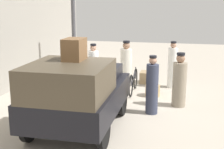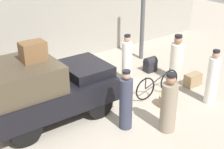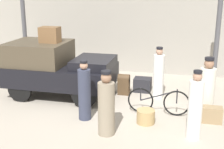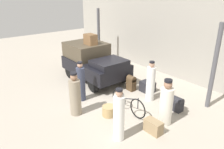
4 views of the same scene
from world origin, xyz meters
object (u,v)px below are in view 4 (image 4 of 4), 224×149
(bicycle, at_px, (128,103))
(porter_lifting_near_truck, at_px, (166,104))
(truck, at_px, (93,61))
(trunk_umber_medium, at_px, (153,127))
(wicker_basket, at_px, (109,111))
(porter_standing_middle, at_px, (119,117))
(porter_carrying_trunk, at_px, (151,83))
(trunk_barrel_dark, at_px, (177,104))
(suitcase_tan_flat, at_px, (131,83))
(porter_with_bicycle, at_px, (75,96))
(conductor_in_dark_uniform, at_px, (81,83))
(trunk_on_truck_roof, at_px, (90,39))
(trunk_large_brown, at_px, (147,87))

(bicycle, distance_m, porter_lifting_near_truck, 1.44)
(truck, relative_size, trunk_umber_medium, 5.82)
(wicker_basket, relative_size, trunk_umber_medium, 0.82)
(porter_standing_middle, bearing_deg, truck, 154.51)
(bicycle, relative_size, porter_lifting_near_truck, 1.08)
(porter_standing_middle, bearing_deg, porter_carrying_trunk, 112.86)
(trunk_barrel_dark, relative_size, suitcase_tan_flat, 0.80)
(porter_with_bicycle, relative_size, trunk_umber_medium, 2.76)
(trunk_umber_medium, bearing_deg, bicycle, 171.40)
(porter_lifting_near_truck, bearing_deg, bicycle, -159.61)
(truck, relative_size, trunk_barrel_dark, 6.13)
(conductor_in_dark_uniform, height_order, trunk_barrel_dark, conductor_in_dark_uniform)
(trunk_barrel_dark, bearing_deg, trunk_umber_medium, -78.34)
(bicycle, bearing_deg, conductor_in_dark_uniform, -156.84)
(bicycle, relative_size, trunk_on_truck_roof, 2.84)
(porter_standing_middle, distance_m, suitcase_tan_flat, 3.51)
(porter_lifting_near_truck, bearing_deg, trunk_umber_medium, -81.29)
(bicycle, xyz_separation_m, trunk_on_truck_roof, (-3.59, 0.82, 1.63))
(truck, relative_size, trunk_on_truck_roof, 5.55)
(porter_carrying_trunk, bearing_deg, porter_lifting_near_truck, -31.10)
(bicycle, distance_m, trunk_on_truck_roof, 4.03)
(porter_with_bicycle, bearing_deg, truck, 134.37)
(trunk_on_truck_roof, bearing_deg, porter_with_bicycle, -43.64)
(suitcase_tan_flat, bearing_deg, porter_standing_middle, -49.85)
(trunk_on_truck_roof, bearing_deg, porter_standing_middle, -24.67)
(conductor_in_dark_uniform, height_order, porter_standing_middle, porter_standing_middle)
(wicker_basket, relative_size, porter_with_bicycle, 0.30)
(suitcase_tan_flat, relative_size, trunk_umber_medium, 1.19)
(bicycle, height_order, suitcase_tan_flat, bicycle)
(conductor_in_dark_uniform, bearing_deg, trunk_umber_medium, 10.25)
(porter_with_bicycle, xyz_separation_m, trunk_umber_medium, (2.53, 1.33, -0.52))
(porter_lifting_near_truck, distance_m, trunk_barrel_dark, 1.13)
(truck, height_order, conductor_in_dark_uniform, truck)
(porter_lifting_near_truck, xyz_separation_m, trunk_umber_medium, (0.11, -0.70, -0.51))
(truck, bearing_deg, porter_lifting_near_truck, -4.02)
(truck, relative_size, porter_lifting_near_truck, 2.12)
(porter_standing_middle, xyz_separation_m, trunk_large_brown, (-1.69, 3.12, -0.54))
(truck, distance_m, bicycle, 3.57)
(conductor_in_dark_uniform, relative_size, trunk_large_brown, 2.80)
(porter_lifting_near_truck, relative_size, trunk_on_truck_roof, 2.62)
(wicker_basket, distance_m, trunk_on_truck_roof, 4.09)
(wicker_basket, height_order, suitcase_tan_flat, suitcase_tan_flat)
(trunk_barrel_dark, bearing_deg, suitcase_tan_flat, -177.36)
(porter_lifting_near_truck, height_order, suitcase_tan_flat, porter_lifting_near_truck)
(truck, relative_size, conductor_in_dark_uniform, 2.08)
(conductor_in_dark_uniform, distance_m, porter_standing_middle, 2.91)
(conductor_in_dark_uniform, xyz_separation_m, porter_with_bicycle, (0.80, -0.73, -0.02))
(truck, height_order, trunk_on_truck_roof, trunk_on_truck_roof)
(trunk_large_brown, xyz_separation_m, trunk_on_truck_roof, (-2.87, -1.03, 1.78))
(porter_standing_middle, distance_m, trunk_barrel_dark, 2.82)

